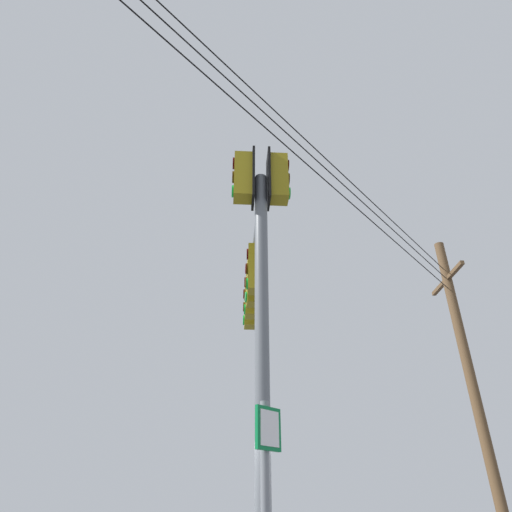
{
  "coord_description": "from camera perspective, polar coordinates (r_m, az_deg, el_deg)",
  "views": [
    {
      "loc": [
        4.0,
        -4.56,
        1.73
      ],
      "look_at": [
        -1.18,
        0.48,
        5.88
      ],
      "focal_mm": 31.51,
      "sensor_mm": 36.0,
      "label": 1
    }
  ],
  "objects": [
    {
      "name": "overhead_wire_span",
      "position": [
        8.33,
        -3.91,
        21.62
      ],
      "size": [
        1.8,
        20.46,
        0.8
      ],
      "color": "black"
    },
    {
      "name": "utility_pole_wooden",
      "position": [
        14.7,
        25.74,
        -14.44
      ],
      "size": [
        1.77,
        1.61,
        9.63
      ],
      "color": "brown",
      "rests_on": "ground"
    },
    {
      "name": "signal_mast_assembly",
      "position": [
        7.7,
        0.23,
        -3.26
      ],
      "size": [
        3.22,
        2.88,
        7.14
      ],
      "color": "slate",
      "rests_on": "ground"
    }
  ]
}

